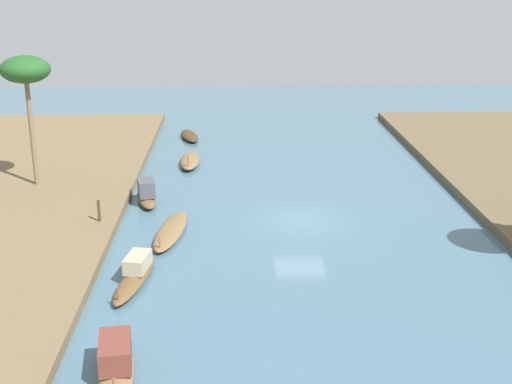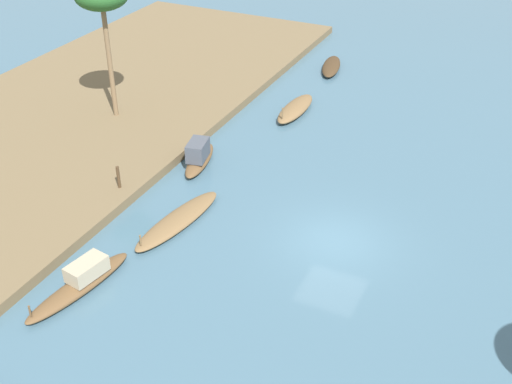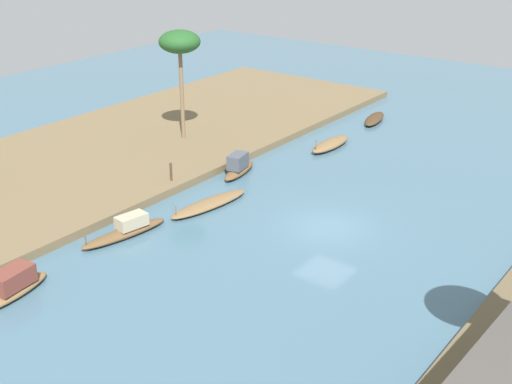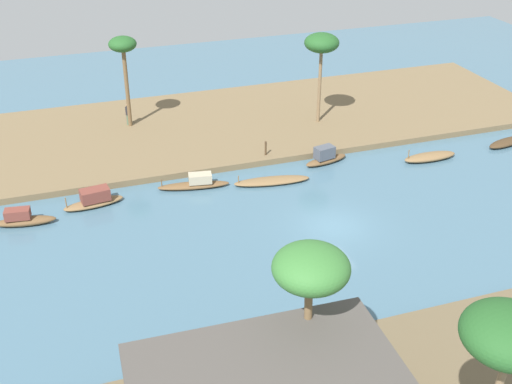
{
  "view_description": "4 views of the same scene",
  "coord_description": "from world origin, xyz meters",
  "px_view_note": "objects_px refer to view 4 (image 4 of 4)",
  "views": [
    {
      "loc": [
        31.16,
        -3.35,
        11.79
      ],
      "look_at": [
        -0.97,
        -2.16,
        1.18
      ],
      "focal_mm": 47.86,
      "sensor_mm": 36.0,
      "label": 1
    },
    {
      "loc": [
        19.9,
        6.09,
        15.31
      ],
      "look_at": [
        -0.66,
        -3.78,
        0.9
      ],
      "focal_mm": 45.58,
      "sensor_mm": 36.0,
      "label": 2
    },
    {
      "loc": [
        26.34,
        15.34,
        14.81
      ],
      "look_at": [
        -0.29,
        -4.59,
        0.61
      ],
      "focal_mm": 48.08,
      "sensor_mm": 36.0,
      "label": 3
    },
    {
      "loc": [
        14.52,
        29.09,
        20.18
      ],
      "look_at": [
        3.68,
        -3.41,
        1.17
      ],
      "focal_mm": 45.15,
      "sensor_mm": 36.0,
      "label": 4
    }
  ],
  "objects_px": {
    "mooring_post": "(266,148)",
    "palm_tree_right_short": "(311,271)",
    "sampan_foreground": "(23,219)",
    "palm_tree_right_tall": "(508,338)",
    "palm_tree_left_near": "(322,44)",
    "sampan_open_hull": "(430,157)",
    "sampan_upstream_small": "(507,142)",
    "sampan_downstream_large": "(272,181)",
    "sampan_near_left_bank": "(94,199)",
    "sampan_with_tall_canopy": "(196,183)",
    "person_on_near_bank": "(129,116)",
    "sampan_with_red_awning": "(325,157)",
    "palm_tree_left_far": "(123,49)"
  },
  "relations": [
    {
      "from": "sampan_foreground",
      "to": "sampan_with_tall_canopy",
      "type": "bearing_deg",
      "value": -165.84
    },
    {
      "from": "sampan_with_tall_canopy",
      "to": "palm_tree_left_near",
      "type": "bearing_deg",
      "value": -139.81
    },
    {
      "from": "sampan_with_red_awning",
      "to": "palm_tree_right_short",
      "type": "xyz_separation_m",
      "value": [
        9.62,
        19.7,
        6.0
      ]
    },
    {
      "from": "sampan_near_left_bank",
      "to": "sampan_downstream_large",
      "type": "distance_m",
      "value": 11.47
    },
    {
      "from": "sampan_with_red_awning",
      "to": "mooring_post",
      "type": "height_order",
      "value": "mooring_post"
    },
    {
      "from": "palm_tree_left_far",
      "to": "person_on_near_bank",
      "type": "bearing_deg",
      "value": -79.45
    },
    {
      "from": "sampan_with_tall_canopy",
      "to": "sampan_foreground",
      "type": "xyz_separation_m",
      "value": [
        10.74,
        1.23,
        0.06
      ]
    },
    {
      "from": "mooring_post",
      "to": "sampan_near_left_bank",
      "type": "bearing_deg",
      "value": 12.34
    },
    {
      "from": "sampan_downstream_large",
      "to": "person_on_near_bank",
      "type": "height_order",
      "value": "person_on_near_bank"
    },
    {
      "from": "sampan_upstream_small",
      "to": "palm_tree_right_short",
      "type": "distance_m",
      "value": 30.54
    },
    {
      "from": "sampan_open_hull",
      "to": "sampan_with_red_awning",
      "type": "relative_size",
      "value": 1.15
    },
    {
      "from": "palm_tree_right_tall",
      "to": "sampan_with_tall_canopy",
      "type": "bearing_deg",
      "value": -82.74
    },
    {
      "from": "sampan_near_left_bank",
      "to": "palm_tree_left_near",
      "type": "bearing_deg",
      "value": -166.39
    },
    {
      "from": "sampan_foreground",
      "to": "palm_tree_left_near",
      "type": "height_order",
      "value": "palm_tree_left_near"
    },
    {
      "from": "sampan_open_hull",
      "to": "sampan_upstream_small",
      "type": "xyz_separation_m",
      "value": [
        -6.81,
        -0.4,
        -0.03
      ]
    },
    {
      "from": "sampan_foreground",
      "to": "palm_tree_right_tall",
      "type": "height_order",
      "value": "palm_tree_right_tall"
    },
    {
      "from": "palm_tree_right_short",
      "to": "person_on_near_bank",
      "type": "bearing_deg",
      "value": -85.2
    },
    {
      "from": "person_on_near_bank",
      "to": "palm_tree_right_tall",
      "type": "distance_m",
      "value": 37.29
    },
    {
      "from": "person_on_near_bank",
      "to": "palm_tree_left_far",
      "type": "xyz_separation_m",
      "value": [
        -0.06,
        0.31,
        5.35
      ]
    },
    {
      "from": "sampan_near_left_bank",
      "to": "person_on_near_bank",
      "type": "height_order",
      "value": "person_on_near_bank"
    },
    {
      "from": "palm_tree_left_near",
      "to": "palm_tree_right_short",
      "type": "distance_m",
      "value": 28.45
    },
    {
      "from": "sampan_upstream_small",
      "to": "palm_tree_left_far",
      "type": "height_order",
      "value": "palm_tree_left_far"
    },
    {
      "from": "person_on_near_bank",
      "to": "palm_tree_right_short",
      "type": "height_order",
      "value": "palm_tree_right_short"
    },
    {
      "from": "sampan_downstream_large",
      "to": "palm_tree_right_tall",
      "type": "xyz_separation_m",
      "value": [
        1.71,
        24.37,
        7.55
      ]
    },
    {
      "from": "sampan_open_hull",
      "to": "sampan_downstream_large",
      "type": "height_order",
      "value": "sampan_open_hull"
    },
    {
      "from": "mooring_post",
      "to": "palm_tree_right_tall",
      "type": "distance_m",
      "value": 28.67
    },
    {
      "from": "mooring_post",
      "to": "palm_tree_left_near",
      "type": "height_order",
      "value": "palm_tree_left_near"
    },
    {
      "from": "mooring_post",
      "to": "palm_tree_right_short",
      "type": "distance_m",
      "value": 22.89
    },
    {
      "from": "sampan_with_red_awning",
      "to": "sampan_downstream_large",
      "type": "bearing_deg",
      "value": 7.11
    },
    {
      "from": "sampan_foreground",
      "to": "palm_tree_right_tall",
      "type": "distance_m",
      "value": 28.8
    },
    {
      "from": "sampan_with_red_awning",
      "to": "sampan_upstream_small",
      "type": "xyz_separation_m",
      "value": [
        -14.07,
        1.47,
        -0.26
      ]
    },
    {
      "from": "mooring_post",
      "to": "palm_tree_left_far",
      "type": "relative_size",
      "value": 0.15
    },
    {
      "from": "person_on_near_bank",
      "to": "mooring_post",
      "type": "xyz_separation_m",
      "value": [
        -8.3,
        8.5,
        -0.24
      ]
    },
    {
      "from": "sampan_upstream_small",
      "to": "palm_tree_left_near",
      "type": "xyz_separation_m",
      "value": [
        11.97,
        -7.7,
        6.38
      ]
    },
    {
      "from": "sampan_upstream_small",
      "to": "palm_tree_right_tall",
      "type": "distance_m",
      "value": 32.75
    },
    {
      "from": "mooring_post",
      "to": "palm_tree_right_short",
      "type": "relative_size",
      "value": 0.15
    },
    {
      "from": "sampan_open_hull",
      "to": "palm_tree_left_far",
      "type": "xyz_separation_m",
      "value": [
        19.33,
        -11.81,
        6.29
      ]
    },
    {
      "from": "sampan_upstream_small",
      "to": "palm_tree_right_tall",
      "type": "relative_size",
      "value": 0.46
    },
    {
      "from": "sampan_with_red_awning",
      "to": "palm_tree_right_tall",
      "type": "xyz_separation_m",
      "value": [
        6.29,
        26.0,
        7.25
      ]
    },
    {
      "from": "sampan_upstream_small",
      "to": "palm_tree_right_short",
      "type": "xyz_separation_m",
      "value": [
        23.69,
        18.23,
        6.27
      ]
    },
    {
      "from": "person_on_near_bank",
      "to": "palm_tree_right_tall",
      "type": "relative_size",
      "value": 0.21
    },
    {
      "from": "mooring_post",
      "to": "person_on_near_bank",
      "type": "bearing_deg",
      "value": -45.69
    },
    {
      "from": "sampan_upstream_small",
      "to": "sampan_near_left_bank",
      "type": "bearing_deg",
      "value": -14.24
    },
    {
      "from": "sampan_downstream_large",
      "to": "sampan_upstream_small",
      "type": "xyz_separation_m",
      "value": [
        -18.64,
        -0.17,
        0.03
      ]
    },
    {
      "from": "sampan_open_hull",
      "to": "sampan_foreground",
      "type": "distance_m",
      "value": 27.5
    },
    {
      "from": "palm_tree_left_near",
      "to": "palm_tree_right_tall",
      "type": "bearing_deg",
      "value": 75.41
    },
    {
      "from": "sampan_foreground",
      "to": "mooring_post",
      "type": "xyz_separation_m",
      "value": [
        -16.41,
        -3.64,
        0.55
      ]
    },
    {
      "from": "person_on_near_bank",
      "to": "palm_tree_left_far",
      "type": "bearing_deg",
      "value": -128.79
    },
    {
      "from": "sampan_foreground",
      "to": "palm_tree_left_near",
      "type": "relative_size",
      "value": 0.51
    },
    {
      "from": "person_on_near_bank",
      "to": "palm_tree_left_near",
      "type": "bearing_deg",
      "value": -65.08
    }
  ]
}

